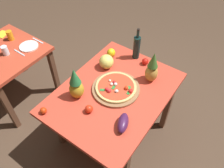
{
  "coord_description": "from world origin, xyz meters",
  "views": [
    {
      "loc": [
        -1.19,
        -0.82,
        2.46
      ],
      "look_at": [
        0.03,
        0.05,
        0.82
      ],
      "focal_mm": 36.5,
      "sensor_mm": 36.0,
      "label": 1
    }
  ],
  "objects_px": {
    "tomato_beside_pepper": "(43,111)",
    "tomato_by_bottle": "(89,109)",
    "wine_bottle": "(137,47)",
    "pineapple_right": "(76,85)",
    "drinking_glass_juice": "(10,35)",
    "dinner_plate": "(29,46)",
    "display_table": "(114,97)",
    "eggplant": "(123,123)",
    "pizza_board": "(116,89)",
    "fork_utensil": "(19,53)",
    "bell_pepper": "(111,53)",
    "napkin_folded": "(2,34)",
    "pizza": "(116,87)",
    "pineapple_left": "(152,69)",
    "tomato_at_corner": "(145,62)",
    "melon": "(106,62)",
    "drinking_glass_water": "(5,50)",
    "background_table": "(7,60)",
    "knife_utensil": "(38,41)"
  },
  "relations": [
    {
      "from": "tomato_beside_pepper",
      "to": "tomato_by_bottle",
      "type": "bearing_deg",
      "value": -52.8
    },
    {
      "from": "wine_bottle",
      "to": "pineapple_right",
      "type": "relative_size",
      "value": 1.06
    },
    {
      "from": "drinking_glass_juice",
      "to": "dinner_plate",
      "type": "distance_m",
      "value": 0.29
    },
    {
      "from": "display_table",
      "to": "tomato_by_bottle",
      "type": "xyz_separation_m",
      "value": [
        -0.33,
        0.05,
        0.12
      ]
    },
    {
      "from": "eggplant",
      "to": "tomato_beside_pepper",
      "type": "bearing_deg",
      "value": 114.4
    },
    {
      "from": "pizza_board",
      "to": "fork_utensil",
      "type": "height_order",
      "value": "pizza_board"
    },
    {
      "from": "bell_pepper",
      "to": "napkin_folded",
      "type": "relative_size",
      "value": 0.74
    },
    {
      "from": "bell_pepper",
      "to": "tomato_beside_pepper",
      "type": "height_order",
      "value": "bell_pepper"
    },
    {
      "from": "fork_utensil",
      "to": "pizza",
      "type": "bearing_deg",
      "value": -80.1
    },
    {
      "from": "pineapple_left",
      "to": "napkin_folded",
      "type": "distance_m",
      "value": 1.95
    },
    {
      "from": "pizza",
      "to": "wine_bottle",
      "type": "distance_m",
      "value": 0.55
    },
    {
      "from": "napkin_folded",
      "to": "bell_pepper",
      "type": "bearing_deg",
      "value": -71.51
    },
    {
      "from": "display_table",
      "to": "tomato_at_corner",
      "type": "bearing_deg",
      "value": -5.1
    },
    {
      "from": "bell_pepper",
      "to": "dinner_plate",
      "type": "distance_m",
      "value": 0.99
    },
    {
      "from": "tomato_beside_pepper",
      "to": "napkin_folded",
      "type": "xyz_separation_m",
      "value": [
        0.53,
        1.33,
        -0.03
      ]
    },
    {
      "from": "pizza_board",
      "to": "melon",
      "type": "distance_m",
      "value": 0.35
    },
    {
      "from": "fork_utensil",
      "to": "display_table",
      "type": "bearing_deg",
      "value": -81.45
    },
    {
      "from": "pineapple_right",
      "to": "tomato_by_bottle",
      "type": "height_order",
      "value": "pineapple_right"
    },
    {
      "from": "melon",
      "to": "dinner_plate",
      "type": "xyz_separation_m",
      "value": [
        -0.25,
        0.96,
        -0.07
      ]
    },
    {
      "from": "bell_pepper",
      "to": "dinner_plate",
      "type": "relative_size",
      "value": 0.47
    },
    {
      "from": "pineapple_right",
      "to": "napkin_folded",
      "type": "relative_size",
      "value": 2.5
    },
    {
      "from": "pineapple_right",
      "to": "drinking_glass_juice",
      "type": "distance_m",
      "value": 1.28
    },
    {
      "from": "pizza_board",
      "to": "pizza",
      "type": "xyz_separation_m",
      "value": [
        -0.0,
        -0.0,
        0.03
      ]
    },
    {
      "from": "drinking_glass_water",
      "to": "pizza",
      "type": "bearing_deg",
      "value": -78.16
    },
    {
      "from": "pizza",
      "to": "bell_pepper",
      "type": "relative_size",
      "value": 3.89
    },
    {
      "from": "pineapple_left",
      "to": "bell_pepper",
      "type": "height_order",
      "value": "pineapple_left"
    },
    {
      "from": "background_table",
      "to": "wine_bottle",
      "type": "bearing_deg",
      "value": -58.2
    },
    {
      "from": "pineapple_right",
      "to": "pizza",
      "type": "bearing_deg",
      "value": -43.07
    },
    {
      "from": "tomato_at_corner",
      "to": "knife_utensil",
      "type": "height_order",
      "value": "tomato_at_corner"
    },
    {
      "from": "eggplant",
      "to": "napkin_folded",
      "type": "relative_size",
      "value": 1.43
    },
    {
      "from": "pineapple_left",
      "to": "drinking_glass_water",
      "type": "height_order",
      "value": "pineapple_left"
    },
    {
      "from": "pineapple_right",
      "to": "knife_utensil",
      "type": "distance_m",
      "value": 1.05
    },
    {
      "from": "pizza_board",
      "to": "pineapple_right",
      "type": "xyz_separation_m",
      "value": [
        -0.28,
        0.26,
        0.14
      ]
    },
    {
      "from": "pizza",
      "to": "tomato_at_corner",
      "type": "bearing_deg",
      "value": -4.76
    },
    {
      "from": "bell_pepper",
      "to": "fork_utensil",
      "type": "xyz_separation_m",
      "value": [
        -0.57,
        0.89,
        -0.04
      ]
    },
    {
      "from": "bell_pepper",
      "to": "drinking_glass_water",
      "type": "height_order",
      "value": "drinking_glass_water"
    },
    {
      "from": "wine_bottle",
      "to": "eggplant",
      "type": "relative_size",
      "value": 1.86
    },
    {
      "from": "display_table",
      "to": "bell_pepper",
      "type": "relative_size",
      "value": 12.56
    },
    {
      "from": "background_table",
      "to": "pineapple_right",
      "type": "relative_size",
      "value": 2.4
    },
    {
      "from": "display_table",
      "to": "drinking_glass_water",
      "type": "relative_size",
      "value": 12.0
    },
    {
      "from": "background_table",
      "to": "pizza",
      "type": "bearing_deg",
      "value": -78.85
    },
    {
      "from": "knife_utensil",
      "to": "drinking_glass_water",
      "type": "bearing_deg",
      "value": 165.3
    },
    {
      "from": "pizza",
      "to": "pineapple_right",
      "type": "height_order",
      "value": "pineapple_right"
    },
    {
      "from": "melon",
      "to": "napkin_folded",
      "type": "distance_m",
      "value": 1.46
    },
    {
      "from": "pineapple_right",
      "to": "knife_utensil",
      "type": "xyz_separation_m",
      "value": [
        0.38,
        0.97,
        -0.15
      ]
    },
    {
      "from": "pizza_board",
      "to": "knife_utensil",
      "type": "height_order",
      "value": "pizza_board"
    },
    {
      "from": "background_table",
      "to": "tomato_beside_pepper",
      "type": "xyz_separation_m",
      "value": [
        -0.32,
        -1.03,
        0.16
      ]
    },
    {
      "from": "tomato_beside_pepper",
      "to": "knife_utensil",
      "type": "relative_size",
      "value": 0.35
    },
    {
      "from": "tomato_beside_pepper",
      "to": "dinner_plate",
      "type": "xyz_separation_m",
      "value": [
        0.56,
        0.85,
        -0.02
      ]
    },
    {
      "from": "dinner_plate",
      "to": "fork_utensil",
      "type": "bearing_deg",
      "value": 180.0
    }
  ]
}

